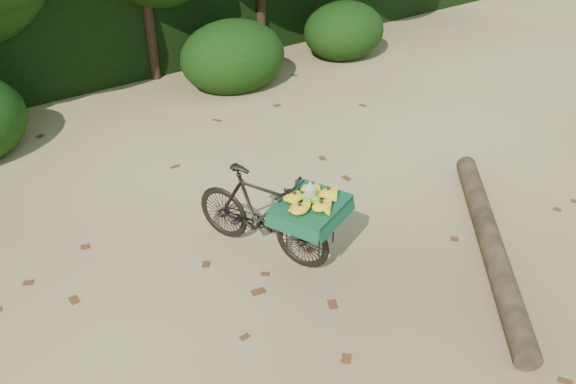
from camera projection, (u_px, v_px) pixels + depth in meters
ground at (317, 228)px, 7.08m from camera, size 80.00×80.00×0.00m
vendor_bicycle at (263, 212)px, 6.44m from camera, size 1.21×1.82×1.01m
fallen_log at (491, 242)px, 6.65m from camera, size 2.42×2.75×0.25m
hedge_backdrop at (102, 21)px, 10.92m from camera, size 26.00×1.80×1.80m
bush_clumps at (181, 72)px, 10.03m from camera, size 8.80×1.70×0.90m
leaf_litter at (285, 203)px, 7.52m from camera, size 7.00×7.30×0.01m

